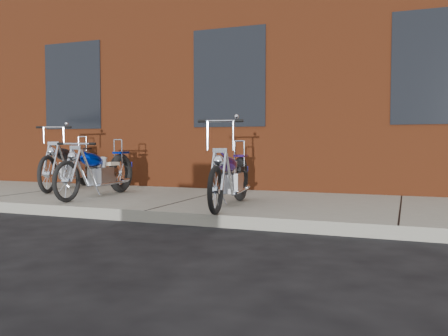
% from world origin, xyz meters
% --- Properties ---
extents(ground, '(120.00, 120.00, 0.00)m').
position_xyz_m(ground, '(0.00, 0.00, 0.00)').
color(ground, black).
rests_on(ground, ground).
extents(sidewalk, '(22.00, 3.00, 0.15)m').
position_xyz_m(sidewalk, '(0.00, 1.50, 0.07)').
color(sidewalk, gray).
rests_on(sidewalk, ground).
extents(building_brick, '(22.00, 10.00, 8.00)m').
position_xyz_m(building_brick, '(0.00, 8.00, 4.00)').
color(building_brick, maroon).
rests_on(building_brick, ground).
extents(chopper_purple, '(0.50, 2.03, 1.14)m').
position_xyz_m(chopper_purple, '(0.86, 0.77, 0.52)').
color(chopper_purple, black).
rests_on(chopper_purple, sidewalk).
extents(chopper_blue, '(0.51, 2.10, 0.91)m').
position_xyz_m(chopper_blue, '(-1.52, 1.12, 0.53)').
color(chopper_blue, black).
rests_on(chopper_blue, sidewalk).
extents(chopper_third, '(0.78, 2.21, 1.15)m').
position_xyz_m(chopper_third, '(-2.81, 2.00, 0.56)').
color(chopper_third, black).
rests_on(chopper_third, sidewalk).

